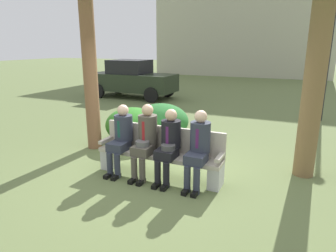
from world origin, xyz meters
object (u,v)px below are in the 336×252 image
Objects in this scene: seated_man_centerright at (169,142)px; seated_man_rightmost at (198,145)px; shrub_mid_lawn at (161,121)px; parked_car_near at (132,79)px; shrub_near_bench at (133,125)px; seated_man_centerleft at (146,137)px; street_lamp at (330,45)px; seated_man_leftmost at (121,135)px; building_backdrop at (247,11)px; park_bench at (160,153)px.

seated_man_centerright is 0.98× the size of seated_man_rightmost.
seated_man_centerright is 0.90× the size of shrub_mid_lawn.
shrub_near_bench is at bearing -59.22° from parked_car_near.
parked_car_near is at bearing 127.45° from seated_man_rightmost.
shrub_near_bench is (-2.20, 1.62, -0.29)m from seated_man_rightmost.
seated_man_centerright is 0.53m from seated_man_rightmost.
seated_man_centerleft is 1.04× the size of seated_man_centerright.
street_lamp reaches higher than shrub_mid_lawn.
seated_man_leftmost is 0.98× the size of seated_man_rightmost.
seated_man_centerleft is 0.34× the size of street_lamp.
street_lamp is 16.58m from building_backdrop.
seated_man_centerleft is at bearing -53.07° from shrub_near_bench.
seated_man_centerleft is (0.51, -0.00, 0.02)m from seated_man_leftmost.
seated_man_centerright is 8.86m from parked_car_near.
seated_man_leftmost is at bearing -179.90° from seated_man_rightmost.
park_bench is 1.83× the size of seated_man_leftmost.
building_backdrop reaches higher than seated_man_centerright.
seated_man_centerright reaches higher than park_bench.
parked_car_near reaches higher than seated_man_centerleft.
shrub_mid_lawn is at bearing 127.55° from seated_man_rightmost.
seated_man_centerleft is 2.41m from shrub_mid_lawn.
shrub_near_bench is at bearing 134.18° from park_bench.
parked_car_near is 7.94m from street_lamp.
shrub_mid_lawn is at bearing -85.69° from building_backdrop.
seated_man_leftmost is 1.79m from shrub_near_bench.
seated_man_rightmost is 0.33× the size of parked_car_near.
seated_man_leftmost is 0.32× the size of parked_car_near.
seated_man_leftmost is 8.35m from parked_car_near.
building_backdrop reaches higher than park_bench.
building_backdrop is (-5.29, 15.49, 2.60)m from street_lamp.
park_bench is at bearing -65.25° from shrub_mid_lawn.
seated_man_leftmost is 7.10m from street_lamp.
seated_man_rightmost is 0.09× the size of building_backdrop.
seated_man_centerleft is 0.33× the size of parked_car_near.
shrub_near_bench is 6.60m from parked_car_near.
seated_man_centerleft is at bearing 179.36° from seated_man_centerright.
seated_man_rightmost is at bearing 0.20° from seated_man_centerleft.
parked_car_near reaches higher than seated_man_rightmost.
street_lamp is at bearing 62.42° from seated_man_centerleft.
parked_car_near is at bearing 120.78° from shrub_near_bench.
seated_man_rightmost reaches higher than shrub_near_bench.
park_bench reaches higher than shrub_near_bench.
seated_man_leftmost is 0.33× the size of street_lamp.
building_backdrop reaches higher than shrub_near_bench.
building_backdrop is at bearing 94.31° from shrub_mid_lawn.
park_bench is 6.72m from street_lamp.
seated_man_centerright is at bearing -61.92° from shrub_mid_lawn.
seated_man_centerleft is 0.96× the size of shrub_near_bench.
seated_man_leftmost is at bearing -66.37° from shrub_near_bench.
seated_man_centerright is (0.23, -0.14, 0.27)m from park_bench.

